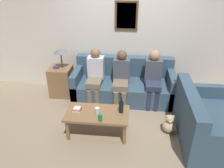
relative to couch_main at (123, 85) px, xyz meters
The scene contains 14 objects.
ground_plane 0.61m from the couch_main, 90.00° to the right, with size 16.00×16.00×0.00m, color gray.
wall_back 1.11m from the couch_main, 90.00° to the left, with size 9.00×0.08×2.60m.
couch_main is the anchor object (origin of this frame).
couch_side 1.85m from the couch_main, 40.34° to the right, with size 0.89×1.49×0.86m.
coffee_table 1.32m from the couch_main, 106.28° to the right, with size 1.06×0.56×0.43m.
side_table_with_lamp 1.39m from the couch_main, behind, with size 0.47×0.47×1.11m.
wine_bottle 1.23m from the couch_main, 88.74° to the right, with size 0.08×0.08×0.29m.
drinking_glass 1.34m from the couch_main, 106.01° to the right, with size 0.08×0.08×0.10m.
book_stack 1.46m from the couch_main, 119.59° to the right, with size 0.15×0.14×0.07m.
soda_can 1.52m from the couch_main, 101.00° to the right, with size 0.07×0.07×0.12m.
person_left 0.69m from the couch_main, 166.52° to the right, with size 0.34×0.62×1.13m.
person_middle 0.37m from the couch_main, 103.10° to the right, with size 0.34×0.61×1.12m.
person_right 0.71m from the couch_main, 14.31° to the right, with size 0.34×0.59×1.14m.
teddy_bear 1.42m from the couch_main, 52.03° to the right, with size 0.22×0.22×0.35m.
Camera 1 is at (0.19, -3.70, 2.57)m, focal length 35.00 mm.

